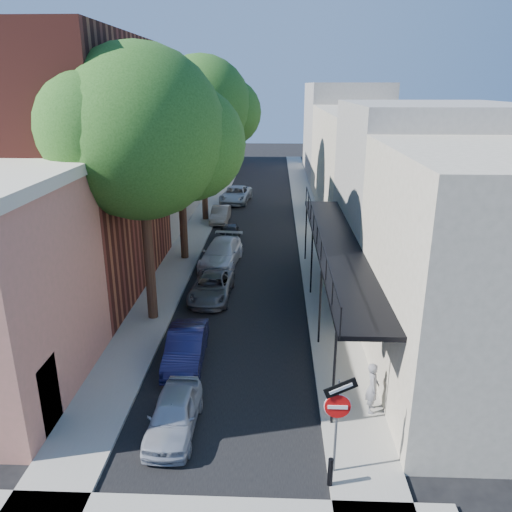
# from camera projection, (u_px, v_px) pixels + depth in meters

# --- Properties ---
(ground) EXTENTS (160.00, 160.00, 0.00)m
(ground) POSITION_uv_depth(u_px,v_px,m) (211.00, 500.00, 12.43)
(ground) COLOR black
(ground) RESTS_ON ground
(road_surface) EXTENTS (6.00, 64.00, 0.01)m
(road_surface) POSITION_uv_depth(u_px,v_px,m) (257.00, 211.00, 40.77)
(road_surface) COLOR black
(road_surface) RESTS_ON ground
(sidewalk_left) EXTENTS (2.00, 64.00, 0.12)m
(sidewalk_left) POSITION_uv_depth(u_px,v_px,m) (208.00, 210.00, 40.90)
(sidewalk_left) COLOR gray
(sidewalk_left) RESTS_ON ground
(sidewalk_right) EXTENTS (2.00, 64.00, 0.12)m
(sidewalk_right) POSITION_uv_depth(u_px,v_px,m) (306.00, 211.00, 40.60)
(sidewalk_right) COLOR gray
(sidewalk_right) RESTS_ON ground
(buildings_left) EXTENTS (10.10, 59.10, 12.00)m
(buildings_left) POSITION_uv_depth(u_px,v_px,m) (136.00, 151.00, 38.35)
(buildings_left) COLOR tan
(buildings_left) RESTS_ON ground
(buildings_right) EXTENTS (9.80, 55.00, 10.00)m
(buildings_right) POSITION_uv_depth(u_px,v_px,m) (373.00, 158.00, 38.51)
(buildings_right) COLOR beige
(buildings_right) RESTS_ON ground
(sign_post) EXTENTS (0.89, 0.17, 2.99)m
(sign_post) POSITION_uv_depth(u_px,v_px,m) (338.00, 410.00, 12.56)
(sign_post) COLOR #595B60
(sign_post) RESTS_ON ground
(bollard) EXTENTS (0.14, 0.14, 0.80)m
(bollard) POSITION_uv_depth(u_px,v_px,m) (330.00, 472.00, 12.62)
(bollard) COLOR black
(bollard) RESTS_ON sidewalk_right
(oak_near) EXTENTS (7.48, 6.80, 11.42)m
(oak_near) POSITION_uv_depth(u_px,v_px,m) (153.00, 136.00, 19.68)
(oak_near) COLOR #372216
(oak_near) RESTS_ON ground
(oak_mid) EXTENTS (6.60, 6.00, 10.20)m
(oak_mid) POSITION_uv_depth(u_px,v_px,m) (187.00, 137.00, 27.48)
(oak_mid) COLOR #372216
(oak_mid) RESTS_ON ground
(oak_far) EXTENTS (7.70, 7.00, 11.90)m
(oak_far) POSITION_uv_depth(u_px,v_px,m) (209.00, 108.00, 35.63)
(oak_far) COLOR #372216
(oak_far) RESTS_ON ground
(parked_car_a) EXTENTS (1.40, 3.42, 1.16)m
(parked_car_a) POSITION_uv_depth(u_px,v_px,m) (174.00, 414.00, 14.74)
(parked_car_a) COLOR #9FA4B0
(parked_car_a) RESTS_ON ground
(parked_car_b) EXTENTS (1.44, 3.82, 1.24)m
(parked_car_b) POSITION_uv_depth(u_px,v_px,m) (186.00, 347.00, 18.41)
(parked_car_b) COLOR #12143A
(parked_car_b) RESTS_ON ground
(parked_car_c) EXTENTS (2.01, 4.15, 1.14)m
(parked_car_c) POSITION_uv_depth(u_px,v_px,m) (212.00, 287.00, 24.00)
(parked_car_c) COLOR #515358
(parked_car_c) RESTS_ON ground
(parked_car_d) EXTENTS (2.44, 5.00, 1.40)m
(parked_car_d) POSITION_uv_depth(u_px,v_px,m) (222.00, 253.00, 28.46)
(parked_car_d) COLOR silver
(parked_car_d) RESTS_ON ground
(parked_car_e) EXTENTS (1.56, 3.40, 1.13)m
(parked_car_e) POSITION_uv_depth(u_px,v_px,m) (230.00, 234.00, 32.62)
(parked_car_e) COLOR black
(parked_car_e) RESTS_ON ground
(parked_car_f) EXTENTS (1.32, 3.62, 1.18)m
(parked_car_f) POSITION_uv_depth(u_px,v_px,m) (220.00, 214.00, 37.36)
(parked_car_f) COLOR gray
(parked_car_f) RESTS_ON ground
(parked_car_g) EXTENTS (2.81, 5.18, 1.38)m
(parked_car_g) POSITION_uv_depth(u_px,v_px,m) (236.00, 195.00, 43.62)
(parked_car_g) COLOR #969FA9
(parked_car_g) RESTS_ON ground
(pedestrian) EXTENTS (0.47, 0.65, 1.66)m
(pedestrian) POSITION_uv_depth(u_px,v_px,m) (373.00, 387.00, 15.40)
(pedestrian) COLOR slate
(pedestrian) RESTS_ON sidewalk_right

